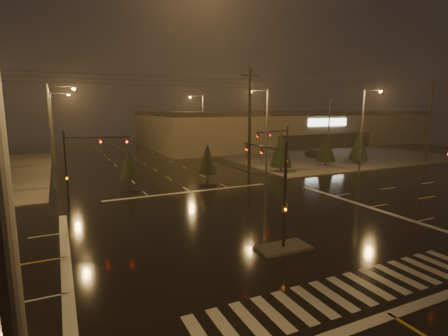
{
  "coord_description": "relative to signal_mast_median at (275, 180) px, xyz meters",
  "views": [
    {
      "loc": [
        -10.91,
        -19.21,
        7.72
      ],
      "look_at": [
        1.0,
        5.79,
        3.0
      ],
      "focal_mm": 28.0,
      "sensor_mm": 36.0,
      "label": 1
    }
  ],
  "objects": [
    {
      "name": "conifer_1",
      "position": [
        21.68,
        20.21,
        -1.1
      ],
      "size": [
        2.5,
        2.5,
        4.61
      ],
      "color": "black",
      "rests_on": "ground"
    },
    {
      "name": "signal_mast_nw",
      "position": [
        -9.5,
        13.21,
        0.04
      ],
      "size": [
        4.84,
        1.86,
        6.0
      ],
      "color": "black",
      "rests_on": "ground"
    },
    {
      "name": "streetlight_0",
      "position": [
        -11.18,
        -11.93,
        2.05
      ],
      "size": [
        2.77,
        0.32,
        10.0
      ],
      "color": "#38383A",
      "rests_on": "ground"
    },
    {
      "name": "median_island",
      "position": [
        -0.0,
        -0.93,
        -3.68
      ],
      "size": [
        3.0,
        1.6,
        0.15
      ],
      "primitive_type": "cube",
      "color": "#4C4943",
      "rests_on": "ground"
    },
    {
      "name": "stop_bar_far",
      "position": [
        -0.0,
        14.07,
        -3.75
      ],
      "size": [
        16.0,
        0.5,
        0.01
      ],
      "primitive_type": "cube",
      "color": "beige",
      "rests_on": "ground"
    },
    {
      "name": "streetlight_2",
      "position": [
        -11.18,
        37.07,
        2.05
      ],
      "size": [
        2.77,
        0.32,
        10.0
      ],
      "color": "#38383A",
      "rests_on": "ground"
    },
    {
      "name": "utility_pole_2",
      "position": [
        38.0,
        17.07,
        2.38
      ],
      "size": [
        2.2,
        0.32,
        12.0
      ],
      "color": "black",
      "rests_on": "ground"
    },
    {
      "name": "conifer_0",
      "position": [
        13.61,
        19.09,
        -0.91
      ],
      "size": [
        2.74,
        2.74,
        4.98
      ],
      "color": "black",
      "rests_on": "ground"
    },
    {
      "name": "streetlight_6",
      "position": [
        22.0,
        14.26,
        2.05
      ],
      "size": [
        0.32,
        2.77,
        10.0
      ],
      "color": "#38383A",
      "rests_on": "ground"
    },
    {
      "name": "signal_mast_median",
      "position": [
        0.0,
        0.0,
        0.0
      ],
      "size": [
        0.25,
        4.59,
        6.0
      ],
      "color": "black",
      "rests_on": "ground"
    },
    {
      "name": "streetlight_1",
      "position": [
        -11.18,
        21.07,
        2.05
      ],
      "size": [
        2.77,
        0.32,
        10.0
      ],
      "color": "#38383A",
      "rests_on": "ground"
    },
    {
      "name": "sidewalk_ne",
      "position": [
        30.0,
        33.07,
        -3.69
      ],
      "size": [
        36.0,
        36.0,
        0.12
      ],
      "primitive_type": "cube",
      "color": "#4C4943",
      "rests_on": "ground"
    },
    {
      "name": "retail_building",
      "position": [
        35.0,
        49.06,
        0.09
      ],
      "size": [
        60.2,
        28.3,
        7.2
      ],
      "color": "#746C53",
      "rests_on": "ground"
    },
    {
      "name": "streetlight_3",
      "position": [
        11.18,
        19.07,
        2.05
      ],
      "size": [
        2.77,
        0.32,
        10.0
      ],
      "color": "#38383A",
      "rests_on": "ground"
    },
    {
      "name": "crosswalk",
      "position": [
        -0.0,
        -5.93,
        -3.75
      ],
      "size": [
        15.0,
        2.6,
        0.01
      ],
      "primitive_type": "cube",
      "color": "beige",
      "rests_on": "ground"
    },
    {
      "name": "conifer_2",
      "position": [
        26.82,
        19.37,
        -0.97
      ],
      "size": [
        2.66,
        2.66,
        4.86
      ],
      "color": "black",
      "rests_on": "ground"
    },
    {
      "name": "utility_pole_1",
      "position": [
        8.0,
        17.07,
        2.38
      ],
      "size": [
        2.2,
        0.32,
        12.0
      ],
      "color": "black",
      "rests_on": "ground"
    },
    {
      "name": "ground",
      "position": [
        -0.0,
        3.07,
        -3.75
      ],
      "size": [
        140.0,
        140.0,
        0.0
      ],
      "primitive_type": "plane",
      "color": "black",
      "rests_on": "ground"
    },
    {
      "name": "conifer_4",
      "position": [
        3.66,
        18.6,
        -1.41
      ],
      "size": [
        2.1,
        2.1,
        3.98
      ],
      "color": "black",
      "rests_on": "ground"
    },
    {
      "name": "stop_bar_near",
      "position": [
        -0.0,
        -7.93,
        -3.75
      ],
      "size": [
        16.0,
        0.5,
        0.01
      ],
      "primitive_type": "cube",
      "color": "beige",
      "rests_on": "ground"
    },
    {
      "name": "streetlight_4",
      "position": [
        11.18,
        39.07,
        2.05
      ],
      "size": [
        2.77,
        0.32,
        10.0
      ],
      "color": "#38383A",
      "rests_on": "ground"
    },
    {
      "name": "car_parked",
      "position": [
        25.4,
        26.43,
        -3.02
      ],
      "size": [
        1.86,
        4.36,
        1.47
      ],
      "primitive_type": "imported",
      "rotation": [
        0.0,
        0.0,
        -0.03
      ],
      "color": "black",
      "rests_on": "ground"
    },
    {
      "name": "parking_lot",
      "position": [
        35.0,
        31.07,
        -3.71
      ],
      "size": [
        50.0,
        24.0,
        0.08
      ],
      "primitive_type": "cube",
      "color": "black",
      "rests_on": "ground"
    },
    {
      "name": "conifer_3",
      "position": [
        -4.65,
        19.17,
        -1.53
      ],
      "size": [
        1.95,
        1.95,
        3.75
      ],
      "color": "black",
      "rests_on": "ground"
    },
    {
      "name": "signal_mast_ne",
      "position": [
        9.5,
        13.21,
        0.04
      ],
      "size": [
        4.84,
        1.86,
        6.0
      ],
      "color": "black",
      "rests_on": "ground"
    }
  ]
}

